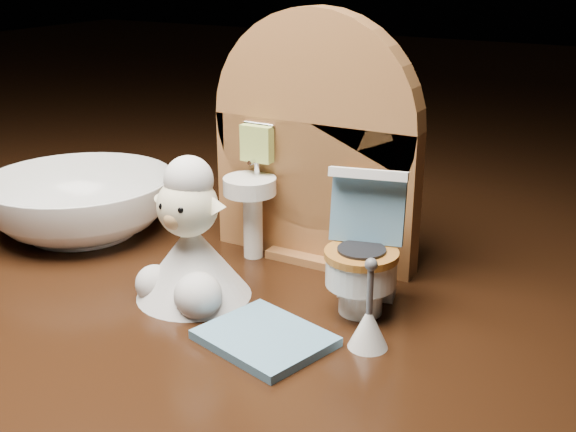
% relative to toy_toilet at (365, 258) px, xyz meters
% --- Properties ---
extents(backdrop_panel, '(0.13, 0.05, 0.15)m').
position_rel_toy_toilet_xyz_m(backdrop_panel, '(-0.05, 0.05, 0.04)').
color(backdrop_panel, '#945E31').
rests_on(backdrop_panel, ground).
extents(toy_toilet, '(0.04, 0.05, 0.08)m').
position_rel_toy_toilet_xyz_m(toy_toilet, '(0.00, 0.00, 0.00)').
color(toy_toilet, white).
rests_on(toy_toilet, ground).
extents(bath_mat, '(0.07, 0.06, 0.00)m').
position_rel_toy_toilet_xyz_m(bath_mat, '(-0.03, -0.06, -0.03)').
color(bath_mat, '#5A89A8').
rests_on(bath_mat, ground).
extents(toilet_brush, '(0.02, 0.02, 0.05)m').
position_rel_toy_toilet_xyz_m(toilet_brush, '(0.02, -0.04, -0.02)').
color(toilet_brush, white).
rests_on(toilet_brush, ground).
extents(plush_lamb, '(0.06, 0.06, 0.08)m').
position_rel_toy_toilet_xyz_m(plush_lamb, '(-0.09, -0.04, 0.00)').
color(plush_lamb, silver).
rests_on(plush_lamb, ground).
extents(ceramic_bowl, '(0.15, 0.15, 0.04)m').
position_rel_toy_toilet_xyz_m(ceramic_bowl, '(-0.21, 0.01, -0.01)').
color(ceramic_bowl, white).
rests_on(ceramic_bowl, ground).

